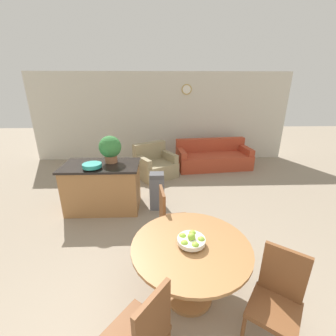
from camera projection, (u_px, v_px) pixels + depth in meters
wall_back at (161, 117)px, 7.09m from camera, size 8.00×0.09×2.70m
dining_table at (191, 257)px, 2.44m from camera, size 1.28×1.28×0.73m
dining_chair_near_left at (143, 331)px, 1.75m from camera, size 0.59×0.59×0.97m
dining_chair_near_right at (278, 296)px, 2.04m from camera, size 0.59×0.59×0.97m
dining_chair_far_side at (170, 217)px, 3.25m from camera, size 0.47×0.47×0.97m
fruit_bowl at (191, 240)px, 2.36m from camera, size 0.30×0.30×0.14m
kitchen_island at (103, 187)px, 4.38m from camera, size 1.42×0.83×0.92m
teal_bowl at (92, 166)px, 3.99m from camera, size 0.34×0.34×0.09m
potted_plant at (110, 148)px, 4.24m from camera, size 0.42×0.42×0.52m
trash_bin at (157, 191)px, 4.40m from camera, size 0.28×0.24×0.74m
couch at (213, 158)px, 6.67m from camera, size 2.20×1.13×0.81m
armchair at (155, 166)px, 6.01m from camera, size 1.24×1.21×0.87m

